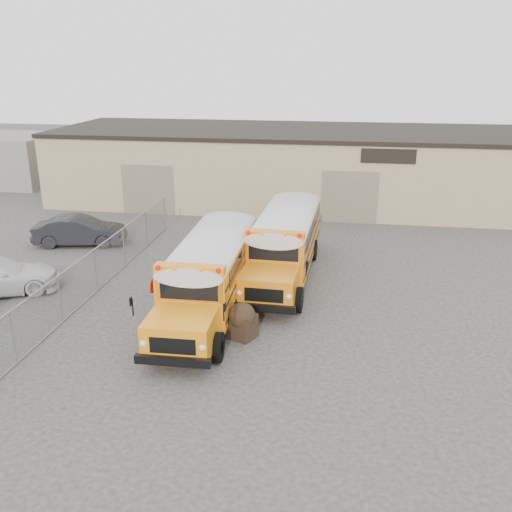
% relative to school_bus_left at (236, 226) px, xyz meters
% --- Properties ---
extents(ground, '(120.00, 120.00, 0.00)m').
position_rel_school_bus_left_xyz_m(ground, '(1.19, -7.89, -1.61)').
color(ground, '#32302E').
rests_on(ground, ground).
extents(warehouse, '(30.20, 10.20, 4.67)m').
position_rel_school_bus_left_xyz_m(warehouse, '(1.19, 12.10, 0.76)').
color(warehouse, '#9E8561').
rests_on(warehouse, ground).
extents(chainlink_fence, '(0.07, 18.07, 1.81)m').
position_rel_school_bus_left_xyz_m(chainlink_fence, '(-4.81, -4.89, -0.71)').
color(chainlink_fence, gray).
rests_on(chainlink_fence, ground).
extents(distant_building_left, '(8.00, 6.00, 3.60)m').
position_rel_school_bus_left_xyz_m(distant_building_left, '(-20.81, 14.11, 0.19)').
color(distant_building_left, gray).
rests_on(distant_building_left, ground).
extents(school_bus_left, '(2.92, 9.56, 2.78)m').
position_rel_school_bus_left_xyz_m(school_bus_left, '(0.00, 0.00, 0.00)').
color(school_bus_left, orange).
rests_on(school_bus_left, ground).
extents(school_bus_right, '(2.69, 9.63, 2.80)m').
position_rel_school_bus_left_xyz_m(school_bus_right, '(2.63, 4.22, 0.01)').
color(school_bus_right, orange).
rests_on(school_bus_right, ground).
extents(tarp_bundle, '(1.09, 1.04, 1.28)m').
position_rel_school_bus_left_xyz_m(tarp_bundle, '(1.78, -7.95, -0.96)').
color(tarp_bundle, black).
rests_on(tarp_bundle, ground).
extents(car_dark, '(4.74, 2.43, 1.49)m').
position_rel_school_bus_left_xyz_m(car_dark, '(-8.22, 0.74, -0.87)').
color(car_dark, black).
rests_on(car_dark, ground).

